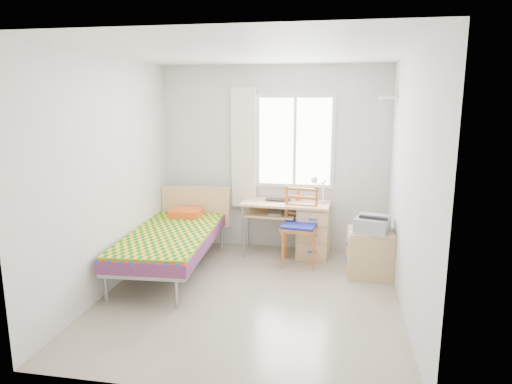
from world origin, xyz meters
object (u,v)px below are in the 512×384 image
(chair, at_px, (301,221))
(bed, at_px, (173,237))
(cabinet, at_px, (370,253))
(desk, at_px, (308,227))
(printer, at_px, (372,224))

(chair, bearing_deg, bed, -151.75)
(bed, relative_size, cabinet, 3.70)
(desk, distance_m, cabinet, 1.00)
(printer, bearing_deg, chair, 174.82)
(bed, bearing_deg, chair, 16.74)
(cabinet, xyz_separation_m, printer, (0.01, -0.03, 0.38))
(desk, relative_size, cabinet, 2.12)
(desk, distance_m, chair, 0.36)
(printer, bearing_deg, cabinet, 129.59)
(bed, distance_m, printer, 2.45)
(bed, xyz_separation_m, desk, (1.63, 0.86, -0.03))
(bed, height_order, desk, bed)
(bed, distance_m, desk, 1.84)
(desk, xyz_separation_m, chair, (-0.09, -0.30, 0.16))
(cabinet, bearing_deg, bed, -176.02)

